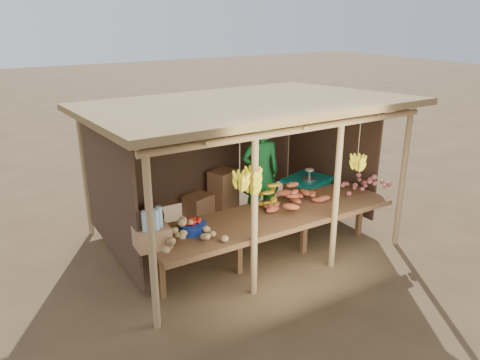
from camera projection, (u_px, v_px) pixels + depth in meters
ground at (240, 238)px, 7.95m from camera, size 60.00×60.00×0.00m
stall_structure at (242, 128)px, 7.28m from camera, size 4.70×3.50×2.43m
counter at (273, 218)px, 6.93m from camera, size 3.90×1.05×0.80m
potato_heap at (184, 229)px, 6.02m from camera, size 0.96×0.59×0.36m
sweet_potato_heap at (297, 196)px, 7.11m from camera, size 1.10×0.68×0.36m
onion_heap at (368, 181)px, 7.76m from camera, size 0.91×0.57×0.36m
banana_pile at (272, 193)px, 7.27m from camera, size 0.63×0.43×0.35m
tomato_basin at (193, 227)px, 6.34m from camera, size 0.37×0.37×0.19m
bottle_box at (152, 232)px, 5.89m from camera, size 0.44×0.36×0.54m
vendor at (261, 173)px, 8.23m from camera, size 0.79×0.62×1.90m
tarp_crate at (307, 195)px, 8.76m from camera, size 0.97×0.90×0.95m
carton_stack at (215, 195)px, 8.88m from camera, size 1.13×0.52×0.78m
burlap_sacks at (142, 217)px, 8.17m from camera, size 0.80×0.42×0.57m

